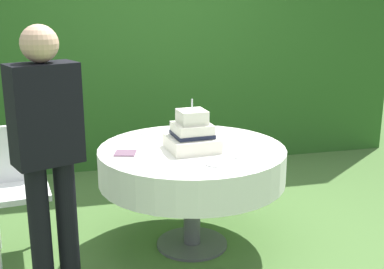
% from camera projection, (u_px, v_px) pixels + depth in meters
% --- Properties ---
extents(ground_plane, '(20.00, 20.00, 0.00)m').
position_uv_depth(ground_plane, '(192.00, 245.00, 3.60)').
color(ground_plane, '#476B33').
extents(foliage_hedge, '(5.58, 0.62, 2.81)m').
position_uv_depth(foliage_hedge, '(142.00, 31.00, 5.22)').
color(foliage_hedge, '#28561E').
rests_on(foliage_hedge, ground_plane).
extents(cake_table, '(1.29, 1.29, 0.74)m').
position_uv_depth(cake_table, '(192.00, 164.00, 3.43)').
color(cake_table, '#4C4C51').
rests_on(cake_table, ground_plane).
extents(wedding_cake, '(0.35, 0.35, 0.35)m').
position_uv_depth(wedding_cake, '(192.00, 135.00, 3.33)').
color(wedding_cake, silver).
rests_on(wedding_cake, cake_table).
extents(serving_plate_near, '(0.14, 0.14, 0.01)m').
position_uv_depth(serving_plate_near, '(241.00, 155.00, 3.21)').
color(serving_plate_near, white).
rests_on(serving_plate_near, cake_table).
extents(serving_plate_far, '(0.12, 0.12, 0.01)m').
position_uv_depth(serving_plate_far, '(215.00, 164.00, 3.05)').
color(serving_plate_far, white).
rests_on(serving_plate_far, cake_table).
extents(serving_plate_left, '(0.14, 0.14, 0.01)m').
position_uv_depth(serving_plate_left, '(150.00, 133.00, 3.74)').
color(serving_plate_left, white).
rests_on(serving_plate_left, cake_table).
extents(napkin_stack, '(0.17, 0.17, 0.01)m').
position_uv_depth(napkin_stack, '(125.00, 153.00, 3.27)').
color(napkin_stack, '#6B4C60').
rests_on(napkin_stack, cake_table).
extents(garden_chair, '(0.45, 0.45, 0.89)m').
position_uv_depth(garden_chair, '(17.00, 178.00, 3.38)').
color(garden_chair, white).
rests_on(garden_chair, ground_plane).
extents(standing_person, '(0.41, 0.32, 1.60)m').
position_uv_depth(standing_person, '(48.00, 149.00, 2.71)').
color(standing_person, black).
rests_on(standing_person, ground_plane).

